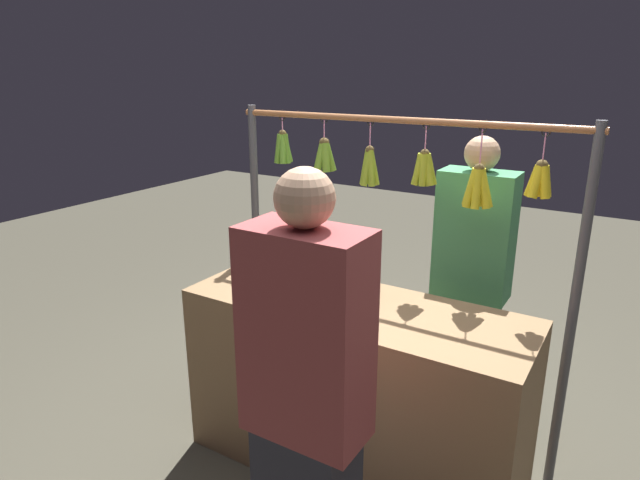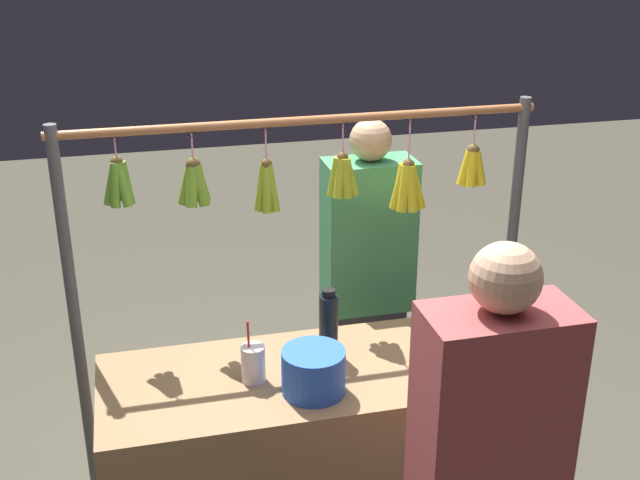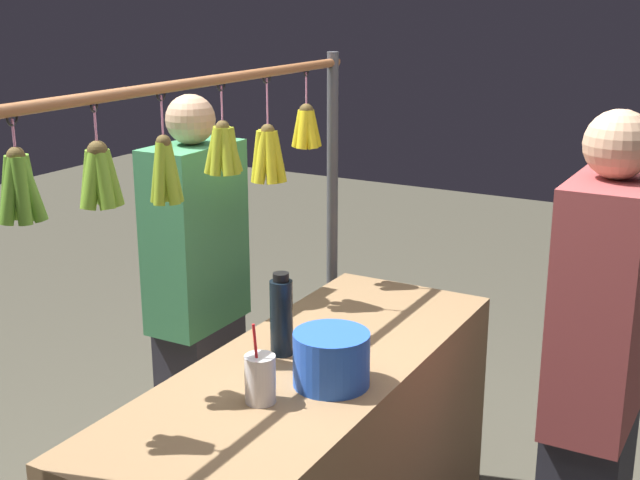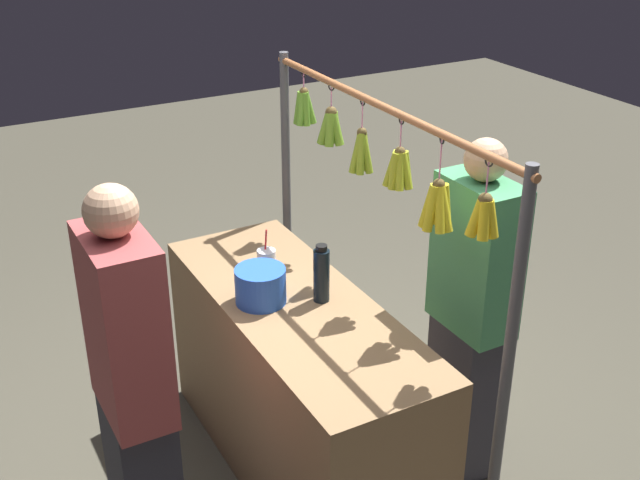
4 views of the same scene
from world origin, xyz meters
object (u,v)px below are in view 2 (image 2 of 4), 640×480
drink_cup (253,363)px  vendor_person (367,299)px  water_bottle (329,323)px  blue_bucket (314,371)px

drink_cup → vendor_person: bearing=-132.4°
vendor_person → water_bottle: bearing=60.3°
drink_cup → vendor_person: 0.92m
drink_cup → water_bottle: bearing=-158.8°
water_bottle → vendor_person: size_ratio=0.16×
drink_cup → vendor_person: (-0.61, -0.67, -0.15)m
blue_bucket → drink_cup: drink_cup is taller
blue_bucket → drink_cup: (0.19, -0.12, -0.01)m
water_bottle → blue_bucket: bearing=64.4°
blue_bucket → vendor_person: 0.91m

